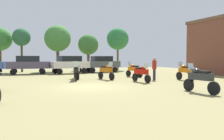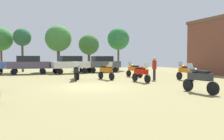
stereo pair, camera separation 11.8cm
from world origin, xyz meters
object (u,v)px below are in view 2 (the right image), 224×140
motorcycle_8 (76,71)px  tree_3 (22,38)px  motorcycle_5 (199,79)px  tree_8 (1,39)px  motorcycle_12 (141,73)px  tree_2 (58,39)px  car_2 (70,63)px  person_2 (154,67)px  motorcycle_1 (76,70)px  car_1 (102,63)px  motorcycle_4 (134,69)px  car_5 (29,64)px  motorcycle_10 (185,71)px  motorcycle_7 (106,71)px  tree_1 (89,45)px  tree_5 (118,39)px

motorcycle_8 → tree_3: size_ratio=0.37×
motorcycle_5 → tree_8: 26.35m
motorcycle_5 → motorcycle_12: motorcycle_5 is taller
tree_2 → tree_8: (-7.01, 1.53, -0.16)m
car_2 → person_2: bearing=-166.2°
motorcycle_1 → motorcycle_8: bearing=-99.7°
car_1 → person_2: size_ratio=2.40×
motorcycle_1 → car_2: bearing=87.1°
motorcycle_1 → motorcycle_4: 5.39m
car_1 → tree_3: tree_3 is taller
tree_8 → car_5: bearing=-63.3°
motorcycle_12 → tree_3: (-7.89, 16.73, 3.64)m
motorcycle_5 → car_2: 17.45m
motorcycle_12 → car_2: (-2.91, 11.41, 0.46)m
tree_2 → motorcycle_5: bearing=-80.9°
motorcycle_8 → person_2: person_2 is taller
motorcycle_10 → motorcycle_12: motorcycle_10 is taller
car_1 → tree_8: tree_8 is taller
motorcycle_4 → person_2: 3.25m
tree_8 → motorcycle_7: bearing=-60.1°
car_2 → tree_3: (-4.98, 5.32, 3.18)m
tree_2 → motorcycle_7: bearing=-82.7°
motorcycle_8 → car_1: car_1 is taller
motorcycle_4 → tree_2: bearing=97.4°
tree_2 → tree_8: size_ratio=1.08×
motorcycle_1 → motorcycle_10: size_ratio=1.07×
tree_2 → person_2: bearing=-71.5°
car_5 → car_2: bearing=-94.8°
motorcycle_1 → car_1: (5.07, 7.89, 0.43)m
motorcycle_4 → car_2: (-4.50, 7.12, 0.46)m
motorcycle_5 → car_2: bearing=94.9°
person_2 → tree_8: 21.19m
motorcycle_10 → motorcycle_4: bearing=117.0°
motorcycle_4 → motorcycle_12: size_ratio=1.00×
motorcycle_10 → car_2: (-6.76, 11.51, 0.45)m
tree_3 → tree_8: size_ratio=0.97×
person_2 → motorcycle_10: bearing=66.9°
person_2 → tree_1: (-0.93, 15.67, 2.55)m
person_2 → car_2: bearing=-149.2°
motorcycle_10 → tree_8: 23.40m
motorcycle_1 → tree_2: 12.73m
motorcycle_1 → tree_2: size_ratio=0.37×
motorcycle_7 → car_2: 8.60m
car_2 → motorcycle_1: bearing=162.1°
tree_5 → tree_3: bearing=179.4°
motorcycle_8 → tree_8: size_ratio=0.36×
car_2 → car_5: 4.48m
motorcycle_1 → car_2: 7.09m
motorcycle_10 → car_5: 16.50m
motorcycle_1 → motorcycle_7: bearing=-30.3°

